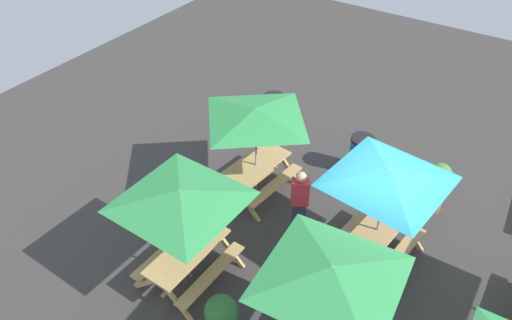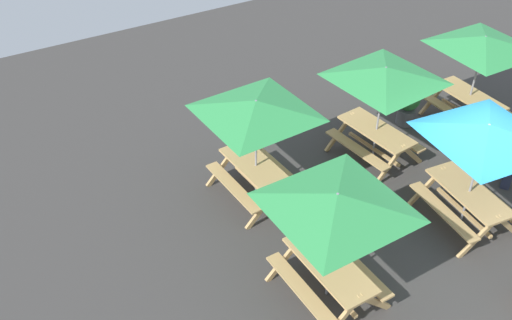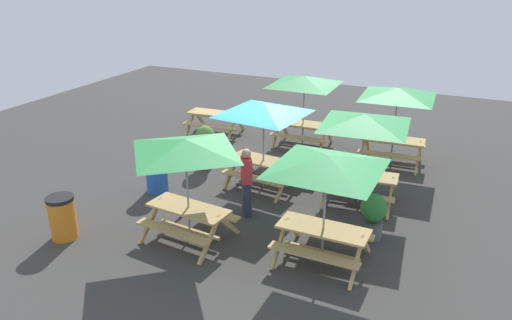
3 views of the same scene
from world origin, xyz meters
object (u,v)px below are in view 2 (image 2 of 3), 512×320
picnic_table_3 (384,80)px  potted_plant_1 (408,103)px  picnic_table_6 (483,49)px  picnic_table_1 (336,209)px  picnic_table_4 (485,139)px  picnic_table_2 (256,115)px

picnic_table_3 → potted_plant_1: (-0.67, 1.59, -1.41)m
picnic_table_3 → picnic_table_6: size_ratio=1.00×
picnic_table_1 → picnic_table_4: (-0.11, 3.42, 0.00)m
picnic_table_4 → picnic_table_6: bearing=138.9°
picnic_table_3 → picnic_table_4: (2.55, 0.14, 0.00)m
picnic_table_2 → picnic_table_6: same height
picnic_table_3 → picnic_table_6: bearing=84.2°
picnic_table_2 → picnic_table_4: (2.80, 3.11, 0.00)m
picnic_table_2 → picnic_table_4: bearing=45.5°
picnic_table_1 → potted_plant_1: 6.07m
picnic_table_2 → picnic_table_1: bearing=-8.7°
picnic_table_2 → picnic_table_6: 5.89m
picnic_table_6 → potted_plant_1: (-0.71, -1.33, -1.41)m
picnic_table_2 → picnic_table_3: 2.98m
picnic_table_3 → potted_plant_1: bearing=107.8°
picnic_table_4 → potted_plant_1: size_ratio=2.69×
picnic_table_2 → picnic_table_6: (0.30, 5.88, 0.00)m
picnic_table_3 → potted_plant_1: 2.23m
picnic_table_3 → picnic_table_4: bearing=-1.9°
picnic_table_1 → picnic_table_3: (-2.65, 3.28, 0.00)m
picnic_table_1 → picnic_table_3: bearing=128.4°
picnic_table_3 → picnic_table_6: (0.04, 2.91, 0.00)m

